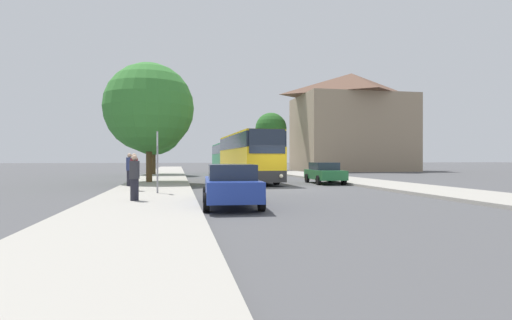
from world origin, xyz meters
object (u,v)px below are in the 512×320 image
Objects in this scene: bus_front at (247,157)px; tree_left_near at (154,125)px; tree_left_far at (149,108)px; bus_stop_sign at (157,155)px; pedestrian_walking_back at (134,172)px; bus_middle at (227,158)px; parked_car_left_curb at (231,185)px; tree_right_near at (271,129)px; pedestrian_waiting_far at (129,169)px; pedestrian_waiting_near at (134,178)px; parked_car_right_near at (324,173)px.

bus_front is 1.48× the size of tree_left_near.
bus_front is 1.50× the size of tree_left_far.
bus_stop_sign is 0.35× the size of tree_left_far.
pedestrian_walking_back is (-7.06, -8.66, -0.79)m from bus_front.
tree_left_near is (-7.36, 12.44, 3.25)m from bus_front.
bus_middle is 24.69m from pedestrian_walking_back.
bus_front is 14.88m from bus_middle.
tree_left_near is (-1.47, 22.74, 3.24)m from bus_stop_sign.
parked_car_left_curb is 40.66m from tree_right_near.
tree_right_near is (15.13, 29.48, 4.72)m from pedestrian_waiting_far.
tree_right_near is at bearing 85.10° from pedestrian_waiting_near.
tree_left_near is (-12.16, 15.44, 4.35)m from parked_car_right_near.
pedestrian_waiting_far is at bearing 118.82° from parked_car_left_curb.
tree_right_near is (10.63, 38.92, 5.03)m from parked_car_left_curb.
bus_middle reaches higher than pedestrian_waiting_far.
parked_car_left_curb is 3.64m from pedestrian_waiting_near.
parked_car_left_curb is 14.59m from tree_left_far.
pedestrian_waiting_far reaches higher than pedestrian_walking_back.
bus_stop_sign is 9.59m from tree_left_far.
bus_middle is at bearing -127.39° from tree_right_near.
parked_car_left_curb is 2.60× the size of pedestrian_walking_back.
bus_middle is 1.35× the size of tree_left_far.
parked_car_left_curb is 0.60× the size of tree_right_near.
pedestrian_walking_back is (-3.91, 6.10, 0.28)m from parked_car_left_curb.
parked_car_left_curb is 14.20m from parked_car_right_near.
pedestrian_waiting_near is 0.21× the size of tree_right_near.
pedestrian_walking_back is (-7.44, -23.53, -0.71)m from bus_middle.
tree_right_near is (2.67, 27.16, 5.05)m from parked_car_right_near.
tree_right_near is (7.47, 24.16, 3.96)m from bus_front.
pedestrian_waiting_far is (-12.46, -2.32, 0.34)m from parked_car_right_near.
tree_left_far is (-11.66, 1.68, 4.33)m from parked_car_right_near.
pedestrian_walking_back reaches higher than pedestrian_waiting_near.
bus_stop_sign is 1.55× the size of pedestrian_walking_back.
tree_left_far is (0.80, 4.00, 3.99)m from pedestrian_waiting_far.
tree_left_far reaches higher than pedestrian_waiting_near.
bus_stop_sign is 5.34m from pedestrian_waiting_far.
parked_car_left_curb is 1.06× the size of parked_car_right_near.
tree_left_near reaches higher than tree_right_near.
parked_car_right_near is at bearing -8.19° from tree_left_far.
parked_car_left_curb is 2.79× the size of pedestrian_waiting_near.
bus_front reaches higher than bus_middle.
bus_stop_sign is 0.35× the size of tree_left_near.
parked_car_right_near is at bearing -76.17° from bus_middle.
tree_left_far is (-0.97, 8.98, 3.22)m from bus_stop_sign.
parked_car_right_near is 2.63× the size of pedestrian_waiting_near.
pedestrian_waiting_far is at bearing 13.49° from parked_car_right_near.
tree_left_near is at bearing 92.07° from tree_left_far.
bus_front is at bearing 60.24° from bus_stop_sign.
bus_stop_sign is at bearing 124.78° from parked_car_left_curb.
parked_car_right_near is 20.13m from tree_left_near.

